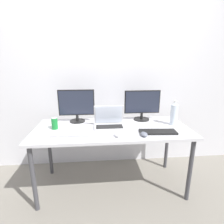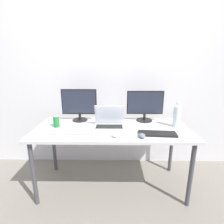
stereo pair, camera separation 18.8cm
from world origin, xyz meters
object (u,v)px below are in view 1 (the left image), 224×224
at_px(mouse_by_laptop, 118,134).
at_px(keyboard_aux, 73,134).
at_px(soda_can_near_keyboard, 55,123).
at_px(work_desk, 112,133).
at_px(monitor_center, 142,104).
at_px(keyboard_main, 158,132).
at_px(mouse_by_keyboard, 144,134).
at_px(water_bottle, 174,114).
at_px(monitor_left, 77,105).
at_px(laptop_silver, 109,122).

bearing_deg(mouse_by_laptop, keyboard_aux, -169.90).
relative_size(mouse_by_laptop, soda_can_near_keyboard, 0.78).
distance_m(work_desk, monitor_center, 0.54).
bearing_deg(work_desk, monitor_center, 32.22).
bearing_deg(mouse_by_laptop, keyboard_main, 26.35).
bearing_deg(keyboard_main, work_desk, 161.64).
relative_size(monitor_center, soda_can_near_keyboard, 3.49).
height_order(keyboard_main, mouse_by_laptop, mouse_by_laptop).
distance_m(keyboard_aux, mouse_by_keyboard, 0.70).
bearing_deg(water_bottle, monitor_left, 169.40).
xyz_separation_m(mouse_by_keyboard, mouse_by_laptop, (-0.25, 0.02, 0.00)).
bearing_deg(keyboard_aux, monitor_center, 29.52).
distance_m(monitor_left, keyboard_aux, 0.46).
bearing_deg(mouse_by_laptop, work_desk, 118.71).
distance_m(monitor_center, keyboard_aux, 0.92).
height_order(monitor_left, mouse_by_laptop, monitor_left).
relative_size(work_desk, keyboard_main, 4.52).
bearing_deg(soda_can_near_keyboard, mouse_by_laptop, -21.16).
bearing_deg(mouse_by_laptop, monitor_left, 151.79).
distance_m(work_desk, mouse_by_keyboard, 0.40).
height_order(work_desk, monitor_center, monitor_center).
bearing_deg(monitor_center, soda_can_near_keyboard, -167.06).
bearing_deg(keyboard_aux, mouse_by_laptop, -7.43).
height_order(keyboard_aux, soda_can_near_keyboard, soda_can_near_keyboard).
relative_size(work_desk, laptop_silver, 5.15).
relative_size(laptop_silver, mouse_by_keyboard, 3.26).
xyz_separation_m(work_desk, monitor_left, (-0.40, 0.25, 0.27)).
bearing_deg(work_desk, mouse_by_laptop, -80.88).
distance_m(mouse_by_keyboard, soda_can_near_keyboard, 0.95).
height_order(work_desk, mouse_by_laptop, mouse_by_laptop).
height_order(monitor_left, mouse_by_keyboard, monitor_left).
distance_m(monitor_center, mouse_by_laptop, 0.63).
xyz_separation_m(laptop_silver, mouse_by_laptop, (0.07, -0.26, -0.04)).
height_order(monitor_center, mouse_by_keyboard, monitor_center).
distance_m(laptop_silver, soda_can_near_keyboard, 0.59).
distance_m(monitor_left, water_bottle, 1.14).
bearing_deg(monitor_left, mouse_by_keyboard, -36.10).
distance_m(work_desk, keyboard_main, 0.50).
bearing_deg(laptop_silver, work_desk, -40.07).
bearing_deg(work_desk, monitor_left, 148.38).
bearing_deg(keyboard_aux, water_bottle, 12.38).
height_order(laptop_silver, keyboard_aux, laptop_silver).
distance_m(keyboard_main, keyboard_aux, 0.86).
xyz_separation_m(monitor_left, mouse_by_keyboard, (0.69, -0.51, -0.19)).
height_order(monitor_center, keyboard_main, monitor_center).
distance_m(keyboard_main, soda_can_near_keyboard, 1.10).
bearing_deg(work_desk, laptop_silver, 139.93).
height_order(keyboard_aux, water_bottle, water_bottle).
distance_m(monitor_left, mouse_by_keyboard, 0.88).
relative_size(work_desk, mouse_by_laptop, 17.32).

